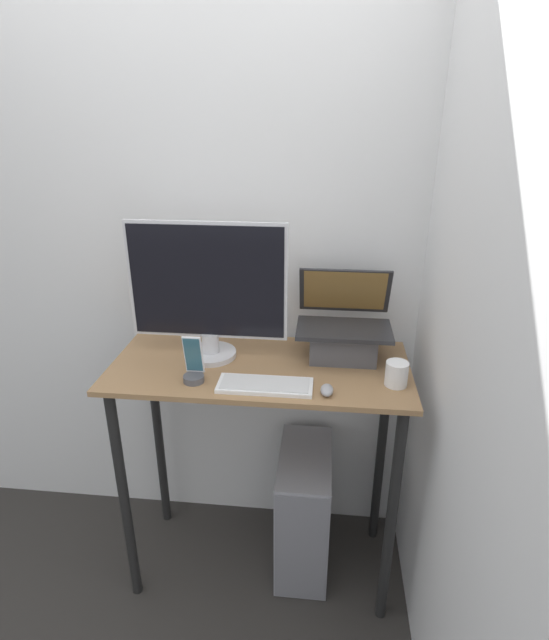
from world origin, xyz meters
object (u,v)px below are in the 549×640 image
object	(u,v)px
computer_tower	(304,509)
mouse	(327,390)
laptop	(343,334)
keyboard	(265,385)
cell_phone	(194,368)
monitor	(208,293)

from	to	relation	value
computer_tower	mouse	bearing A→B (deg)	-72.42
laptop	keyboard	distance (m)	0.38
mouse	cell_phone	bearing A→B (deg)	174.95
cell_phone	computer_tower	xyz separation A→B (m)	(0.38, 0.18, -0.76)
laptop	keyboard	size ratio (longest dim) A/B	1.08
cell_phone	computer_tower	size ratio (longest dim) A/B	0.31
computer_tower	keyboard	bearing A→B (deg)	-123.99
mouse	laptop	bearing A→B (deg)	78.80
monitor	keyboard	xyz separation A→B (m)	(0.23, -0.21, -0.24)
mouse	cell_phone	size ratio (longest dim) A/B	0.40
monitor	cell_phone	xyz separation A→B (m)	(-0.02, -0.19, -0.20)
laptop	monitor	distance (m)	0.52
keyboard	laptop	bearing A→B (deg)	44.36
keyboard	mouse	size ratio (longest dim) A/B	4.74
mouse	monitor	bearing A→B (deg)	152.30
keyboard	mouse	bearing A→B (deg)	-6.05
monitor	mouse	world-z (taller)	monitor
mouse	computer_tower	size ratio (longest dim) A/B	0.12
cell_phone	monitor	bearing A→B (deg)	85.31
keyboard	mouse	xyz separation A→B (m)	(0.21, -0.02, 0.01)
laptop	cell_phone	size ratio (longest dim) A/B	2.05
monitor	mouse	bearing A→B (deg)	-27.70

